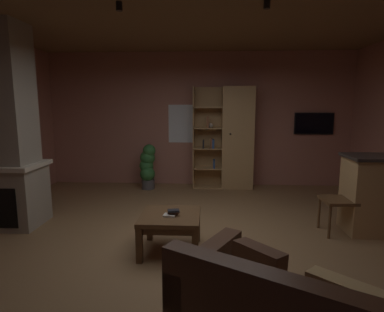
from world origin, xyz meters
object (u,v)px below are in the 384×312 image
bookshelf_cabinet (233,139)px  coffee_table (170,221)px  table_book_0 (170,215)px  stone_fireplace (3,138)px  dining_chair (345,195)px  table_book_2 (173,211)px  wall_mounted_tv (314,124)px  potted_floor_plant (148,166)px  table_book_1 (173,212)px

bookshelf_cabinet → coffee_table: 3.24m
coffee_table → table_book_0: size_ratio=5.18×
stone_fireplace → dining_chair: bearing=-0.6°
coffee_table → table_book_2: 0.15m
bookshelf_cabinet → table_book_2: bearing=-106.5°
stone_fireplace → coffee_table: (2.43, -0.71, -0.91)m
wall_mounted_tv → stone_fireplace: bearing=-153.5°
coffee_table → dining_chair: (2.27, 0.66, 0.16)m
stone_fireplace → table_book_2: stone_fireplace is taller
table_book_0 → coffee_table: bearing=89.0°
table_book_2 → potted_floor_plant: (-0.86, 2.85, -0.03)m
wall_mounted_tv → table_book_0: bearing=-128.7°
stone_fireplace → table_book_0: (2.43, -0.77, -0.81)m
bookshelf_cabinet → coffee_table: bookshelf_cabinet is taller
stone_fireplace → wall_mounted_tv: size_ratio=3.52×
stone_fireplace → coffee_table: size_ratio=4.07×
table_book_1 → wall_mounted_tv: bearing=51.2°
table_book_2 → wall_mounted_tv: 4.25m
table_book_0 → table_book_1: table_book_1 is taller
dining_chair → coffee_table: bearing=-163.9°
table_book_2 → table_book_0: bearing=-154.4°
bookshelf_cabinet → dining_chair: bearing=-60.7°
dining_chair → potted_floor_plant: size_ratio=0.99×
stone_fireplace → potted_floor_plant: bearing=52.5°
potted_floor_plant → table_book_1: bearing=-73.2°
table_book_0 → stone_fireplace: bearing=162.4°
table_book_1 → potted_floor_plant: 2.94m
wall_mounted_tv → coffee_table: bearing=-129.2°
table_book_0 → table_book_1: size_ratio=1.05×
table_book_2 → wall_mounted_tv: wall_mounted_tv is taller
table_book_1 → wall_mounted_tv: 4.23m
bookshelf_cabinet → table_book_2: size_ratio=15.81×
coffee_table → wall_mounted_tv: bearing=50.8°
wall_mounted_tv → bookshelf_cabinet: bearing=-172.9°
stone_fireplace → coffee_table: stone_fireplace is taller
potted_floor_plant → wall_mounted_tv: bearing=6.9°
stone_fireplace → table_book_2: 2.70m
coffee_table → bookshelf_cabinet: bearing=72.6°
coffee_table → table_book_1: size_ratio=5.44×
table_book_0 → potted_floor_plant: bearing=105.8°
bookshelf_cabinet → table_book_0: bookshelf_cabinet is taller
bookshelf_cabinet → potted_floor_plant: 1.86m
wall_mounted_tv → potted_floor_plant: bearing=-173.1°
bookshelf_cabinet → dining_chair: size_ratio=2.27×
table_book_0 → table_book_2: size_ratio=1.01×
bookshelf_cabinet → dining_chair: (1.32, -2.36, -0.51)m
coffee_table → table_book_1: 0.12m
stone_fireplace → table_book_1: stone_fireplace is taller
bookshelf_cabinet → coffee_table: (-0.95, -3.02, -0.67)m
potted_floor_plant → bookshelf_cabinet: bearing=6.7°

